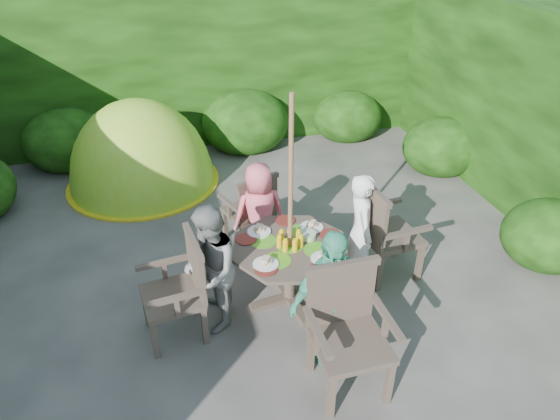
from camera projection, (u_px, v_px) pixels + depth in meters
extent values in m
plane|color=#403D39|center=(248.00, 270.00, 5.59)|extent=(60.00, 60.00, 0.00)
cube|color=black|center=(201.00, 64.00, 8.25)|extent=(9.00, 1.00, 2.50)
cylinder|color=#3B3026|center=(290.00, 275.00, 5.00)|extent=(0.11, 0.11, 0.65)
cube|color=#3B3026|center=(289.00, 297.00, 5.16)|extent=(0.86, 0.24, 0.06)
cube|color=#3B3026|center=(289.00, 297.00, 5.16)|extent=(0.24, 0.86, 0.06)
cylinder|color=#3B3026|center=(290.00, 247.00, 4.82)|extent=(1.36, 1.36, 0.04)
cylinder|color=#4EA71C|center=(277.00, 260.00, 4.61)|extent=(0.27, 0.27, 0.00)
cylinder|color=#4EA71C|center=(317.00, 250.00, 4.75)|extent=(0.27, 0.27, 0.00)
cylinder|color=#4EA71C|center=(263.00, 241.00, 4.88)|extent=(0.27, 0.27, 0.00)
cylinder|color=#4EA71C|center=(302.00, 231.00, 5.02)|extent=(0.27, 0.27, 0.00)
cylinder|color=#4EA71C|center=(290.00, 245.00, 4.81)|extent=(0.27, 0.27, 0.00)
cylinder|color=white|center=(312.00, 227.00, 5.07)|extent=(0.24, 0.24, 0.01)
cylinder|color=white|center=(259.00, 232.00, 5.00)|extent=(0.24, 0.24, 0.01)
cylinder|color=white|center=(266.00, 264.00, 4.55)|extent=(0.24, 0.24, 0.01)
cylinder|color=white|center=(323.00, 259.00, 4.62)|extent=(0.24, 0.24, 0.01)
cylinder|color=#B5210C|center=(330.00, 234.00, 4.96)|extent=(0.21, 0.21, 0.01)
cylinder|color=#B5210C|center=(285.00, 220.00, 5.18)|extent=(0.21, 0.21, 0.01)
cylinder|color=#B5210C|center=(246.00, 239.00, 4.89)|extent=(0.21, 0.21, 0.01)
cylinder|color=#B5210C|center=(266.00, 269.00, 4.49)|extent=(0.21, 0.21, 0.01)
cylinder|color=#B5210C|center=(322.00, 266.00, 4.53)|extent=(0.21, 0.21, 0.01)
cylinder|color=#56A740|center=(307.00, 235.00, 4.91)|extent=(0.17, 0.17, 0.06)
cylinder|color=brown|center=(290.00, 209.00, 4.60)|extent=(0.05, 0.05, 2.20)
cube|color=#3B3026|center=(390.00, 235.00, 5.32)|extent=(0.62, 0.64, 0.06)
cube|color=#3B3026|center=(420.00, 262.00, 5.33)|extent=(0.06, 0.06, 0.47)
cube|color=#3B3026|center=(395.00, 238.00, 5.72)|extent=(0.06, 0.06, 0.47)
cube|color=#3B3026|center=(379.00, 272.00, 5.18)|extent=(0.06, 0.06, 0.47)
cube|color=#3B3026|center=(357.00, 246.00, 5.58)|extent=(0.06, 0.06, 0.47)
cube|color=#3B3026|center=(371.00, 216.00, 5.09)|extent=(0.11, 0.58, 0.56)
cube|color=#3B3026|center=(408.00, 232.00, 4.97)|extent=(0.56, 0.12, 0.04)
cube|color=#3B3026|center=(379.00, 204.00, 5.44)|extent=(0.56, 0.12, 0.04)
cube|color=#3B3026|center=(172.00, 297.00, 4.54)|extent=(0.59, 0.61, 0.05)
cube|color=#3B3026|center=(146.00, 307.00, 4.76)|extent=(0.06, 0.06, 0.43)
cube|color=#3B3026|center=(155.00, 339.00, 4.40)|extent=(0.06, 0.06, 0.43)
cube|color=#3B3026|center=(193.00, 294.00, 4.91)|extent=(0.06, 0.06, 0.43)
cube|color=#3B3026|center=(205.00, 325.00, 4.55)|extent=(0.06, 0.06, 0.43)
cube|color=#3B3026|center=(196.00, 266.00, 4.47)|extent=(0.12, 0.54, 0.52)
cube|color=#3B3026|center=(163.00, 262.00, 4.64)|extent=(0.52, 0.13, 0.04)
cube|color=#3B3026|center=(176.00, 298.00, 4.22)|extent=(0.52, 0.13, 0.04)
cube|color=#3B3026|center=(248.00, 211.00, 5.88)|extent=(0.64, 0.63, 0.05)
cube|color=#3B3026|center=(254.00, 213.00, 6.24)|extent=(0.06, 0.06, 0.40)
cube|color=#3B3026|center=(225.00, 224.00, 6.03)|extent=(0.06, 0.06, 0.40)
cube|color=#3B3026|center=(273.00, 228.00, 5.95)|extent=(0.06, 0.06, 0.40)
cube|color=#3B3026|center=(243.00, 240.00, 5.74)|extent=(0.06, 0.06, 0.40)
cube|color=#3B3026|center=(258.00, 200.00, 5.59)|extent=(0.48, 0.22, 0.48)
cube|color=#3B3026|center=(265.00, 191.00, 5.90)|extent=(0.22, 0.46, 0.04)
cube|color=#3B3026|center=(229.00, 203.00, 5.66)|extent=(0.22, 0.46, 0.04)
cube|color=#3B3026|center=(351.00, 345.00, 4.00)|extent=(0.60, 0.58, 0.06)
cube|color=#3B3026|center=(331.00, 397.00, 3.87)|extent=(0.06, 0.06, 0.47)
cube|color=#3B3026|center=(389.00, 383.00, 3.98)|extent=(0.06, 0.06, 0.47)
cube|color=#3B3026|center=(311.00, 350.00, 4.27)|extent=(0.06, 0.06, 0.47)
cube|color=#3B3026|center=(364.00, 339.00, 4.39)|extent=(0.06, 0.06, 0.47)
cube|color=#3B3026|center=(341.00, 294.00, 4.06)|extent=(0.58, 0.06, 0.56)
cube|color=#3B3026|center=(317.00, 332.00, 3.81)|extent=(0.07, 0.56, 0.04)
cube|color=#3B3026|center=(387.00, 317.00, 3.95)|extent=(0.07, 0.56, 0.04)
imported|color=white|center=(361.00, 231.00, 5.11)|extent=(0.37, 0.51, 1.28)
imported|color=gray|center=(210.00, 270.00, 4.56)|extent=(0.53, 0.66, 1.28)
imported|color=#EE6274|center=(260.00, 213.00, 5.49)|extent=(0.61, 0.42, 1.19)
imported|color=#51BE96|center=(329.00, 298.00, 4.20)|extent=(0.84, 0.54, 1.33)
ellipsoid|color=#9DC626|center=(145.00, 183.00, 7.35)|extent=(2.57, 2.57, 2.50)
ellipsoid|color=black|center=(129.00, 207.00, 6.76)|extent=(0.78, 0.56, 0.86)
cylinder|color=gold|center=(144.00, 182.00, 7.35)|extent=(2.18, 2.18, 0.03)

